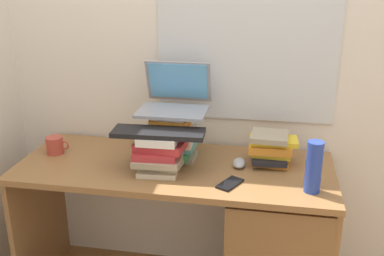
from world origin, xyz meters
The scene contains 11 objects.
wall_back centered at (0.00, 0.35, 1.30)m, with size 6.00×0.06×2.60m.
desk centered at (0.39, -0.02, 0.42)m, with size 1.52×0.60×0.76m.
book_stack_tall centered at (-0.03, 0.07, 0.88)m, with size 0.24×0.20×0.24m.
book_stack_keyboard_riser centered at (-0.06, -0.09, 0.85)m, with size 0.24×0.20×0.18m.
book_stack_side centered at (0.45, 0.10, 0.84)m, with size 0.23×0.19×0.16m.
laptop centered at (-0.02, 0.13, 1.06)m, with size 0.33×0.30×0.23m.
keyboard centered at (-0.05, -0.08, 0.96)m, with size 0.42×0.14×0.02m, color black.
computer_mouse centered at (0.31, 0.04, 0.78)m, with size 0.06×0.10×0.04m, color #A5A8AD.
mug centered at (-0.63, 0.04, 0.81)m, with size 0.12×0.09×0.09m.
water_bottle centered at (0.63, -0.16, 0.88)m, with size 0.07×0.07×0.23m, color #263FA5.
cell_phone centered at (0.29, -0.16, 0.77)m, with size 0.07×0.14×0.01m, color black.
Camera 1 is at (0.45, -1.97, 1.69)m, focal length 42.94 mm.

